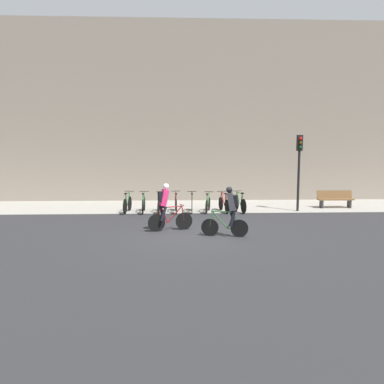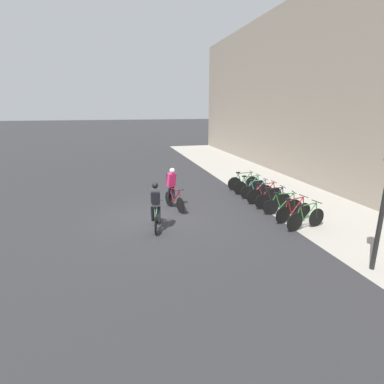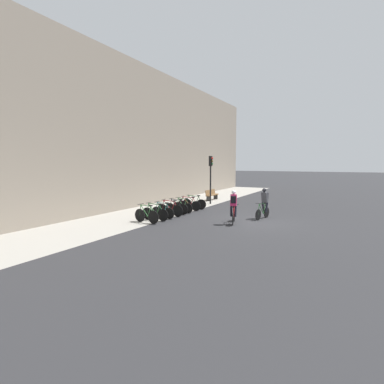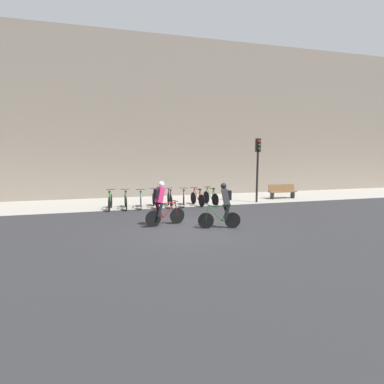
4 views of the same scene
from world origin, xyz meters
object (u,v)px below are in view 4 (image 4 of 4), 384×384
(parked_bike_7, at_px, (211,197))
(bench, at_px, (282,191))
(traffic_light_pole, at_px, (258,158))
(parked_bike_2, at_px, (141,201))
(cyclist_grey, at_px, (224,204))
(parked_bike_0, at_px, (110,201))
(parked_bike_4, at_px, (170,199))
(parked_bike_1, at_px, (126,201))
(parked_bike_3, at_px, (155,200))
(parked_bike_6, at_px, (197,198))
(parked_bike_5, at_px, (184,199))
(cyclist_pink, at_px, (161,202))

(parked_bike_7, xyz_separation_m, bench, (5.12, 1.01, 0.07))
(traffic_light_pole, bearing_deg, parked_bike_2, -179.35)
(cyclist_grey, relative_size, parked_bike_0, 1.05)
(cyclist_grey, height_order, parked_bike_0, cyclist_grey)
(parked_bike_0, height_order, parked_bike_4, parked_bike_0)
(cyclist_grey, distance_m, parked_bike_0, 6.67)
(parked_bike_1, bearing_deg, parked_bike_3, -0.00)
(parked_bike_6, bearing_deg, parked_bike_5, -179.99)
(parked_bike_0, distance_m, parked_bike_2, 1.55)
(cyclist_pink, xyz_separation_m, parked_bike_4, (1.13, 4.15, -0.55))
(cyclist_pink, xyz_separation_m, parked_bike_2, (-0.41, 4.14, -0.56))
(cyclist_grey, relative_size, parked_bike_3, 1.00)
(parked_bike_1, relative_size, parked_bike_7, 1.01)
(parked_bike_5, xyz_separation_m, traffic_light_pole, (4.42, 0.08, 2.17))
(parked_bike_6, bearing_deg, parked_bike_1, 180.00)
(parked_bike_1, xyz_separation_m, parked_bike_5, (3.09, -0.00, -0.02))
(parked_bike_4, bearing_deg, parked_bike_2, -179.97)
(parked_bike_1, distance_m, bench, 9.81)
(parked_bike_0, bearing_deg, bench, 5.46)
(parked_bike_2, height_order, parked_bike_6, parked_bike_6)
(parked_bike_6, distance_m, traffic_light_pole, 4.23)
(cyclist_pink, relative_size, parked_bike_2, 1.10)
(parked_bike_5, relative_size, parked_bike_7, 0.93)
(parked_bike_2, bearing_deg, parked_bike_6, 0.00)
(parked_bike_3, xyz_separation_m, parked_bike_5, (1.54, -0.00, -0.02))
(parked_bike_1, relative_size, parked_bike_6, 1.03)
(cyclist_grey, relative_size, parked_bike_6, 1.05)
(cyclist_pink, bearing_deg, parked_bike_0, 115.31)
(parked_bike_2, bearing_deg, bench, 6.40)
(parked_bike_2, xyz_separation_m, bench, (8.99, 1.01, 0.09))
(parked_bike_1, bearing_deg, parked_bike_4, 0.01)
(parked_bike_1, relative_size, parked_bike_2, 1.07)
(cyclist_pink, xyz_separation_m, traffic_light_pole, (6.32, 4.22, 1.61))
(cyclist_grey, height_order, traffic_light_pole, traffic_light_pole)
(parked_bike_2, distance_m, bench, 9.05)
(parked_bike_0, xyz_separation_m, parked_bike_6, (4.64, -0.00, -0.02))
(bench, bearing_deg, cyclist_pink, -148.99)
(parked_bike_0, bearing_deg, parked_bike_7, -0.01)
(parked_bike_4, distance_m, parked_bike_5, 0.77)
(parked_bike_3, height_order, traffic_light_pole, traffic_light_pole)
(parked_bike_4, bearing_deg, traffic_light_pole, 0.83)
(cyclist_grey, bearing_deg, parked_bike_6, 85.06)
(cyclist_pink, height_order, parked_bike_7, cyclist_pink)
(parked_bike_1, bearing_deg, parked_bike_0, 179.92)
(parked_bike_4, relative_size, bench, 0.90)
(cyclist_grey, distance_m, traffic_light_pole, 6.84)
(parked_bike_1, xyz_separation_m, traffic_light_pole, (7.51, 0.08, 2.15))
(parked_bike_3, bearing_deg, parked_bike_2, -179.99)
(parked_bike_5, bearing_deg, bench, 8.60)
(cyclist_pink, height_order, parked_bike_2, cyclist_pink)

